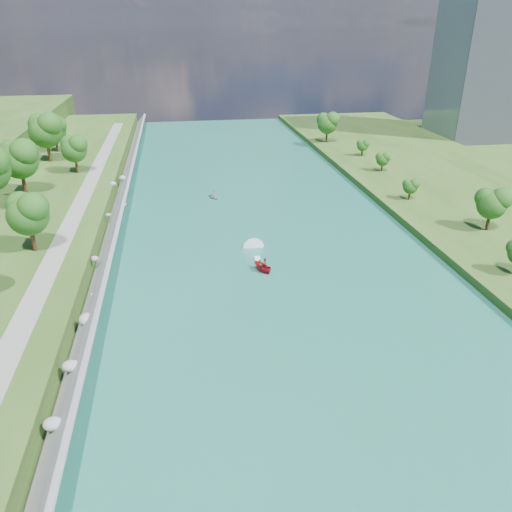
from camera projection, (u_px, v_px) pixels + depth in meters
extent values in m
plane|color=#2D5119|center=(286.00, 298.00, 69.60)|extent=(260.00, 260.00, 0.00)
cube|color=#1A6356|center=(261.00, 241.00, 87.45)|extent=(55.00, 240.00, 0.10)
cube|color=slate|center=(109.00, 242.00, 82.97)|extent=(3.54, 236.00, 4.05)
ellipsoid|color=gray|center=(53.00, 424.00, 44.45)|extent=(1.74, 1.45, 1.16)
ellipsoid|color=gray|center=(71.00, 366.00, 51.77)|extent=(1.76, 1.49, 1.15)
ellipsoid|color=gray|center=(86.00, 319.00, 60.54)|extent=(1.78, 2.13, 1.39)
ellipsoid|color=gray|center=(95.00, 295.00, 66.80)|extent=(1.41, 1.34, 0.92)
ellipsoid|color=gray|center=(95.00, 259.00, 74.42)|extent=(1.08, 1.00, 0.83)
ellipsoid|color=gray|center=(112.00, 240.00, 83.46)|extent=(1.25, 1.46, 0.94)
ellipsoid|color=gray|center=(108.00, 215.00, 91.41)|extent=(0.99, 0.80, 0.59)
ellipsoid|color=gray|center=(123.00, 204.00, 101.63)|extent=(1.63, 2.09, 1.00)
ellipsoid|color=gray|center=(113.00, 184.00, 106.86)|extent=(1.49, 1.34, 1.04)
ellipsoid|color=gray|center=(122.00, 178.00, 114.45)|extent=(1.51, 1.62, 1.18)
cube|color=gray|center=(65.00, 234.00, 81.26)|extent=(3.00, 200.00, 0.10)
cube|color=gray|center=(484.00, 40.00, 153.64)|extent=(22.00, 22.00, 60.00)
ellipsoid|color=#214C14|center=(28.00, 217.00, 73.56)|extent=(6.49, 6.49, 10.81)
ellipsoid|color=#214C14|center=(20.00, 162.00, 98.30)|extent=(7.78, 7.78, 12.97)
ellipsoid|color=#214C14|center=(74.00, 151.00, 112.69)|extent=(6.12, 6.12, 10.20)
ellipsoid|color=#214C14|center=(46.00, 133.00, 121.35)|extent=(8.39, 8.39, 13.98)
ellipsoid|color=#214C14|center=(55.00, 131.00, 131.25)|extent=(6.48, 6.48, 10.80)
ellipsoid|color=#214C14|center=(492.00, 206.00, 86.57)|extent=(5.45, 5.45, 9.09)
ellipsoid|color=#214C14|center=(410.00, 187.00, 102.53)|extent=(3.10, 3.10, 5.17)
ellipsoid|color=#214C14|center=(383.00, 160.00, 122.01)|extent=(3.37, 3.37, 5.61)
ellipsoid|color=#214C14|center=(363.00, 146.00, 136.20)|extent=(3.18, 3.18, 5.30)
ellipsoid|color=#214C14|center=(327.00, 125.00, 150.90)|extent=(6.36, 6.36, 10.60)
imported|color=#A90D1F|center=(263.00, 267.00, 76.61)|extent=(2.97, 3.79, 1.39)
imported|color=#66605B|center=(260.00, 265.00, 75.95)|extent=(0.75, 0.57, 1.84)
imported|color=#66605B|center=(265.00, 263.00, 76.95)|extent=(0.78, 0.63, 1.51)
cube|color=white|center=(259.00, 263.00, 79.57)|extent=(0.90, 5.00, 0.06)
imported|color=gray|center=(214.00, 197.00, 108.76)|extent=(3.37, 3.78, 0.65)
imported|color=#66605B|center=(214.00, 194.00, 108.52)|extent=(0.72, 0.57, 1.29)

